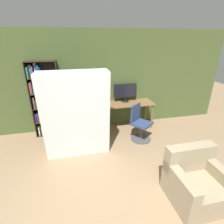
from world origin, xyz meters
TOP-DOWN VIEW (x-y plane):
  - wall_back at (0.00, 3.33)m, footprint 8.00×0.06m
  - desk at (0.97, 3.01)m, footprint 1.46×0.58m
  - monitor at (0.93, 3.17)m, footprint 0.67×0.23m
  - office_chair at (1.08, 2.31)m, footprint 0.62×0.62m
  - bookshelf at (-1.31, 3.16)m, footprint 0.72×0.35m
  - mattress_near at (-0.49, 1.91)m, footprint 1.38×0.34m
  - mattress_far at (-0.49, 2.11)m, footprint 1.38×0.26m
  - armchair at (1.30, 0.37)m, footprint 0.85×0.80m

SIDE VIEW (x-z plane):
  - armchair at x=1.30m, z-range -0.11..0.74m
  - office_chair at x=1.08m, z-range -0.09..0.85m
  - desk at x=0.97m, z-range 0.28..1.05m
  - mattress_far at x=-0.49m, z-range 0.00..1.90m
  - mattress_near at x=-0.49m, z-range 0.00..1.90m
  - bookshelf at x=-1.31m, z-range 0.03..2.00m
  - monitor at x=0.93m, z-range 0.79..1.31m
  - wall_back at x=0.00m, z-range 0.00..2.70m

